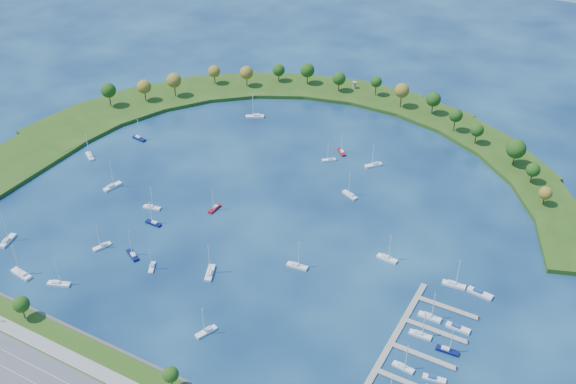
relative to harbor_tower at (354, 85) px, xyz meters
The scene contains 34 objects.
ground 122.32m from the harbor_tower, 83.07° to the right, with size 700.00×700.00×0.00m, color #07163E.
breakwater 79.27m from the harbor_tower, 113.49° to the right, with size 286.74×247.64×2.00m.
breakwater_trees 35.24m from the harbor_tower, 92.68° to the right, with size 237.92×91.27×14.19m.
harbor_tower is the anchor object (origin of this frame).
dock_system 208.03m from the harbor_tower, 61.25° to the right, with size 24.28×82.00×1.60m.
moored_boat_0 157.51m from the harbor_tower, 110.80° to the right, with size 4.43×9.52×13.50m.
moored_boat_1 204.82m from the harbor_tower, 80.37° to the right, with size 5.21×8.37×11.93m.
moored_boat_2 153.65m from the harbor_tower, 60.92° to the right, with size 8.60×2.95×12.44m.
moored_boat_3 154.51m from the harbor_tower, 101.03° to the right, with size 8.17×3.93×11.58m.
moored_boat_4 210.16m from the harbor_tower, 108.50° to the right, with size 4.83×9.53×13.49m.
moored_boat_5 176.61m from the harbor_tower, 84.20° to the right, with size 6.12×9.64×13.78m.
moored_boat_6 162.18m from the harbor_tower, 73.73° to the right, with size 8.65×3.24×12.42m.
moored_boat_7 210.56m from the harbor_tower, 97.93° to the right, with size 9.04×5.42×12.85m.
moored_boat_8 216.27m from the harbor_tower, 102.20° to the right, with size 10.06×3.96×14.39m.
moored_boat_9 71.70m from the harbor_tower, 70.74° to the right, with size 6.80×6.95×11.16m.
moored_boat_10 65.84m from the harbor_tower, 121.07° to the right, with size 9.90×7.39×14.50m.
moored_boat_11 156.19m from the harbor_tower, 122.55° to the right, with size 8.39×6.50×12.39m.
moored_boat_12 139.00m from the harbor_tower, 91.97° to the right, with size 2.35×7.46×10.86m.
moored_boat_13 182.17m from the harbor_tower, 94.90° to the right, with size 8.26×5.84×11.97m.
moored_boat_14 83.23m from the harbor_tower, 59.27° to the right, with size 7.43×7.99×12.54m.
moored_boat_15 183.77m from the harbor_tower, 91.28° to the right, with size 4.80×6.76×9.81m.
moored_boat_16 185.62m from the harbor_tower, 99.33° to the right, with size 4.84×7.84×11.17m.
moored_boat_17 161.92m from the harbor_tower, 97.70° to the right, with size 7.53×2.16×11.06m.
moored_boat_18 80.34m from the harbor_tower, 74.60° to the right, with size 6.43×5.73×9.93m.
moored_boat_19 109.42m from the harbor_tower, 66.79° to the right, with size 8.38×5.44×12.00m.
moored_boat_20 129.22m from the harbor_tower, 124.98° to the right, with size 8.23×3.33×11.75m.
docked_boat_4 209.38m from the harbor_tower, 61.38° to the right, with size 7.67×2.74×11.05m.
docked_boat_5 214.25m from the harbor_tower, 58.87° to the right, with size 7.76×3.27×1.53m.
docked_boat_6 194.98m from the harbor_tower, 59.05° to the right, with size 8.03×2.62×11.65m.
docked_boat_7 202.63m from the harbor_tower, 56.86° to the right, with size 7.96×2.64×11.53m.
docked_boat_8 186.59m from the harbor_tower, 57.49° to the right, with size 8.38×2.37×12.30m.
docked_boat_9 192.69m from the harbor_tower, 54.92° to the right, with size 8.64×2.56×1.75m.
docked_boat_10 170.81m from the harbor_tower, 53.05° to the right, with size 9.00×3.35×12.92m.
docked_boat_11 176.87m from the harbor_tower, 50.45° to the right, with size 9.83×3.86×1.95m.
Camera 1 is at (125.02, -212.81, 172.84)m, focal length 41.94 mm.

